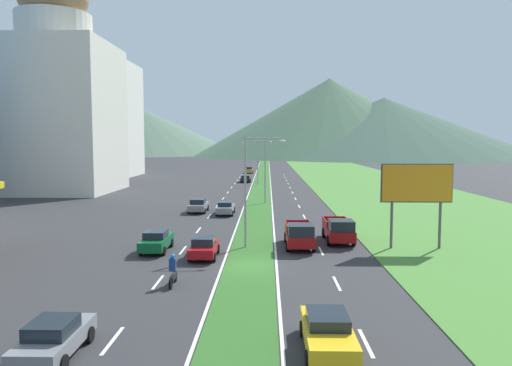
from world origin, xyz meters
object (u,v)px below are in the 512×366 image
(billboard_roadside, at_px, (417,186))
(car_7, at_px, (198,205))
(motorcycle_rider, at_px, (173,272))
(car_4, at_px, (204,247))
(car_0, at_px, (249,170))
(car_2, at_px, (246,179))
(car_5, at_px, (225,208))
(car_1, at_px, (156,241))
(pickup_truck_0, at_px, (339,230))
(street_lamp_mid, at_px, (262,167))
(street_lamp_far, at_px, (259,159))
(car_3, at_px, (328,332))
(pickup_truck_1, at_px, (300,235))
(street_lamp_near, at_px, (250,183))
(car_6, at_px, (54,338))

(billboard_roadside, relative_size, car_7, 1.39)
(billboard_roadside, height_order, motorcycle_rider, billboard_roadside)
(car_4, bearing_deg, car_0, 0.14)
(car_2, relative_size, car_4, 1.06)
(car_0, relative_size, car_5, 0.91)
(car_4, bearing_deg, car_1, 63.69)
(car_2, distance_m, pickup_truck_0, 58.10)
(street_lamp_mid, xyz_separation_m, street_lamp_far, (-0.78, 26.29, 0.03))
(car_7, distance_m, pickup_truck_0, 21.29)
(car_1, height_order, car_3, car_1)
(car_1, height_order, car_5, car_1)
(car_7, bearing_deg, car_2, -4.99)
(car_7, bearing_deg, car_5, -118.57)
(street_lamp_far, height_order, car_5, street_lamp_far)
(car_5, distance_m, motorcycle_rider, 26.58)
(pickup_truck_1, xyz_separation_m, motorcycle_rider, (-7.71, -9.89, -0.24))
(billboard_roadside, bearing_deg, street_lamp_near, 179.66)
(car_2, xyz_separation_m, car_7, (-3.57, -40.84, 0.06))
(car_0, xyz_separation_m, car_6, (-3.36, -105.39, -0.07))
(street_lamp_mid, distance_m, car_4, 29.95)
(pickup_truck_0, bearing_deg, billboard_roadside, 66.81)
(car_5, relative_size, car_7, 0.97)
(street_lamp_near, bearing_deg, car_5, 101.17)
(street_lamp_mid, xyz_separation_m, car_1, (-7.45, -27.58, -4.01))
(car_4, distance_m, car_7, 21.99)
(street_lamp_mid, bearing_deg, car_5, -112.41)
(pickup_truck_1, bearing_deg, car_2, -173.50)
(street_lamp_near, relative_size, car_2, 1.88)
(car_4, bearing_deg, motorcycle_rider, 172.45)
(car_4, xyz_separation_m, car_5, (-0.23, 19.93, -0.00))
(billboard_roadside, xyz_separation_m, motorcycle_rider, (-16.34, -9.64, -3.96))
(car_6, bearing_deg, pickup_truck_0, -33.00)
(car_2, xyz_separation_m, car_3, (6.64, -77.50, 0.04))
(car_0, bearing_deg, car_7, 177.24)
(car_2, relative_size, pickup_truck_1, 0.83)
(street_lamp_far, xyz_separation_m, pickup_truck_1, (3.92, -52.48, -3.83))
(motorcycle_rider, bearing_deg, car_2, -0.79)
(street_lamp_far, relative_size, car_2, 1.86)
(pickup_truck_0, bearing_deg, motorcycle_rider, -42.52)
(street_lamp_far, bearing_deg, pickup_truck_1, -85.73)
(car_4, height_order, car_6, car_4)
(pickup_truck_0, bearing_deg, street_lamp_mid, -165.17)
(pickup_truck_0, bearing_deg, car_6, -33.00)
(street_lamp_far, distance_m, pickup_truck_0, 51.07)
(car_6, height_order, pickup_truck_0, pickup_truck_0)
(car_5, bearing_deg, pickup_truck_1, -157.06)
(car_3, distance_m, pickup_truck_1, 18.21)
(motorcycle_rider, bearing_deg, car_5, -1.39)
(street_lamp_near, xyz_separation_m, car_4, (-3.09, -3.08, -4.16))
(billboard_roadside, bearing_deg, car_0, 100.25)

